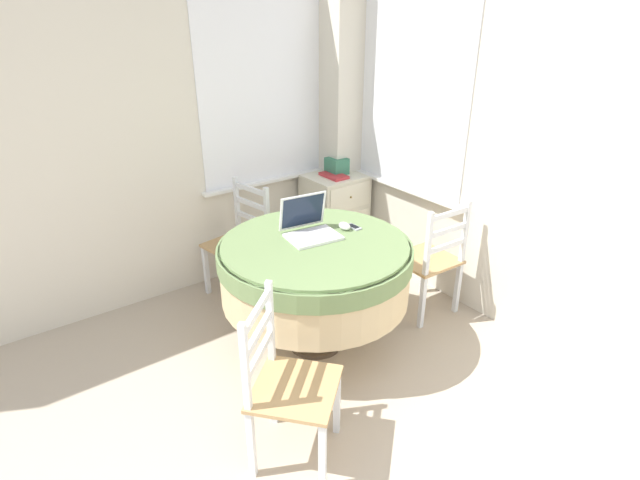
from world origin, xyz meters
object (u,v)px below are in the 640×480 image
at_px(corner_cabinet, 335,216).
at_px(book_on_cabinet, 334,176).
at_px(laptop, 309,228).
at_px(dining_chair_camera_near, 286,385).
at_px(dining_chair_near_right_window, 430,260).
at_px(dining_chair_near_back_window, 241,242).
at_px(storage_box, 337,166).
at_px(round_dining_table, 315,266).
at_px(computer_mouse, 344,226).
at_px(cell_phone, 354,227).

distance_m(corner_cabinet, book_on_cabinet, 0.41).
relative_size(laptop, dining_chair_camera_near, 0.40).
height_order(laptop, dining_chair_camera_near, laptop).
xyz_separation_m(dining_chair_near_right_window, book_on_cabinet, (-0.02, 1.13, 0.36)).
xyz_separation_m(dining_chair_near_back_window, storage_box, (1.02, 0.09, 0.41)).
distance_m(dining_chair_near_right_window, book_on_cabinet, 1.18).
relative_size(round_dining_table, book_on_cabinet, 4.93).
bearing_deg(round_dining_table, dining_chair_near_right_window, -10.26).
relative_size(computer_mouse, dining_chair_camera_near, 0.11).
xyz_separation_m(dining_chair_near_right_window, corner_cabinet, (0.03, 1.17, -0.04)).
bearing_deg(book_on_cabinet, corner_cabinet, 42.88).
bearing_deg(storage_box, laptop, -135.90).
relative_size(round_dining_table, dining_chair_near_back_window, 1.37).
distance_m(laptop, corner_cabinet, 1.35).
bearing_deg(laptop, dining_chair_camera_near, -131.94).
bearing_deg(computer_mouse, cell_phone, -10.15).
bearing_deg(dining_chair_near_back_window, dining_chair_camera_near, -110.78).
bearing_deg(round_dining_table, cell_phone, 5.69).
distance_m(laptop, computer_mouse, 0.25).
distance_m(dining_chair_near_back_window, dining_chair_near_right_window, 1.46).
relative_size(laptop, cell_phone, 3.10).
relative_size(computer_mouse, dining_chair_near_right_window, 0.11).
bearing_deg(storage_box, dining_chair_near_right_window, -93.01).
height_order(computer_mouse, corner_cabinet, computer_mouse).
relative_size(dining_chair_near_back_window, dining_chair_camera_near, 1.00).
distance_m(round_dining_table, dining_chair_near_back_window, 0.94).
height_order(laptop, cell_phone, laptop).
relative_size(round_dining_table, storage_box, 7.46).
bearing_deg(round_dining_table, book_on_cabinet, 46.91).
relative_size(round_dining_table, corner_cabinet, 1.58).
distance_m(corner_cabinet, storage_box, 0.46).
bearing_deg(laptop, cell_phone, -13.77).
xyz_separation_m(corner_cabinet, storage_box, (0.03, 0.01, 0.46)).
relative_size(laptop, book_on_cabinet, 1.43).
distance_m(cell_phone, corner_cabinet, 1.21).
xyz_separation_m(round_dining_table, dining_chair_camera_near, (-0.65, -0.65, -0.17)).
bearing_deg(corner_cabinet, round_dining_table, -133.29).
height_order(dining_chair_near_right_window, corner_cabinet, dining_chair_near_right_window).
height_order(laptop, dining_chair_near_back_window, laptop).
bearing_deg(computer_mouse, dining_chair_near_right_window, -18.30).
xyz_separation_m(laptop, cell_phone, (0.31, -0.07, -0.05)).
xyz_separation_m(cell_phone, corner_cabinet, (0.61, 0.97, -0.39)).
height_order(dining_chair_camera_near, storage_box, storage_box).
bearing_deg(dining_chair_near_back_window, laptop, -84.10).
height_order(computer_mouse, dining_chair_near_back_window, dining_chair_near_back_window).
bearing_deg(storage_box, cell_phone, -122.75).
xyz_separation_m(dining_chair_near_back_window, corner_cabinet, (1.00, 0.08, -0.04)).
distance_m(laptop, cell_phone, 0.32).
bearing_deg(storage_box, computer_mouse, -125.82).
distance_m(laptop, dining_chair_camera_near, 1.10).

